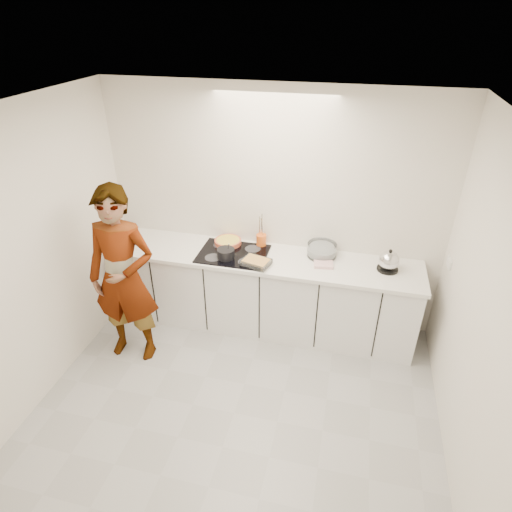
% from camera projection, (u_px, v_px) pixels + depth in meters
% --- Properties ---
extents(floor, '(3.60, 3.20, 0.00)m').
position_uv_depth(floor, '(234.00, 413.00, 3.88)').
color(floor, '#A9A9A9').
rests_on(floor, ground).
extents(ceiling, '(3.60, 3.20, 0.00)m').
position_uv_depth(ceiling, '(223.00, 121.00, 2.56)').
color(ceiling, white).
rests_on(ceiling, wall_back).
extents(wall_back, '(3.60, 0.00, 2.60)m').
position_uv_depth(wall_back, '(273.00, 211.00, 4.56)').
color(wall_back, silver).
rests_on(wall_back, ground).
extents(wall_front, '(3.60, 0.00, 2.60)m').
position_uv_depth(wall_front, '(126.00, 505.00, 1.88)').
color(wall_front, silver).
rests_on(wall_front, ground).
extents(wall_left, '(0.00, 3.20, 2.60)m').
position_uv_depth(wall_left, '(24.00, 267.00, 3.59)').
color(wall_left, silver).
rests_on(wall_left, ground).
extents(wall_right, '(0.02, 3.20, 2.60)m').
position_uv_depth(wall_right, '(487.00, 333.00, 2.88)').
color(wall_right, silver).
rests_on(wall_right, ground).
extents(base_cabinets, '(3.20, 0.58, 0.87)m').
position_uv_depth(base_cabinets, '(265.00, 294.00, 4.73)').
color(base_cabinets, white).
rests_on(base_cabinets, floor).
extents(countertop, '(3.24, 0.64, 0.04)m').
position_uv_depth(countertop, '(266.00, 259.00, 4.50)').
color(countertop, white).
rests_on(countertop, base_cabinets).
extents(hob, '(0.72, 0.54, 0.01)m').
position_uv_depth(hob, '(233.00, 254.00, 4.54)').
color(hob, black).
rests_on(hob, countertop).
extents(tart_dish, '(0.39, 0.39, 0.05)m').
position_uv_depth(tart_dish, '(228.00, 241.00, 4.71)').
color(tart_dish, '#CA5838').
rests_on(tart_dish, hob).
extents(saucepan, '(0.24, 0.24, 0.17)m').
position_uv_depth(saucepan, '(226.00, 253.00, 4.43)').
color(saucepan, black).
rests_on(saucepan, hob).
extents(baking_dish, '(0.32, 0.27, 0.05)m').
position_uv_depth(baking_dish, '(256.00, 262.00, 4.33)').
color(baking_dish, silver).
rests_on(baking_dish, hob).
extents(mixing_bowl, '(0.40, 0.40, 0.14)m').
position_uv_depth(mixing_bowl, '(322.00, 250.00, 4.48)').
color(mixing_bowl, silver).
rests_on(mixing_bowl, countertop).
extents(tea_towel, '(0.21, 0.16, 0.03)m').
position_uv_depth(tea_towel, '(323.00, 264.00, 4.34)').
color(tea_towel, white).
rests_on(tea_towel, countertop).
extents(kettle, '(0.27, 0.27, 0.24)m').
position_uv_depth(kettle, '(389.00, 261.00, 4.23)').
color(kettle, black).
rests_on(kettle, countertop).
extents(utensil_crock, '(0.14, 0.14, 0.14)m').
position_uv_depth(utensil_crock, '(261.00, 240.00, 4.67)').
color(utensil_crock, orange).
rests_on(utensil_crock, countertop).
extents(cook, '(0.71, 0.49, 1.86)m').
position_uv_depth(cook, '(123.00, 278.00, 4.12)').
color(cook, white).
rests_on(cook, floor).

